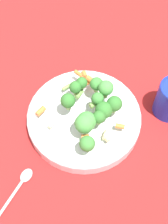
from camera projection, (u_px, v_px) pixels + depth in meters
ground_plane at (84, 122)px, 0.83m from camera, size 3.00×3.00×0.00m
bowl at (84, 118)px, 0.81m from camera, size 0.30×0.30×0.04m
pasta_salad at (91, 109)px, 0.76m from camera, size 0.21×0.24×0.08m
spoon at (16, 191)px, 0.73m from camera, size 0.16×0.13×0.01m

